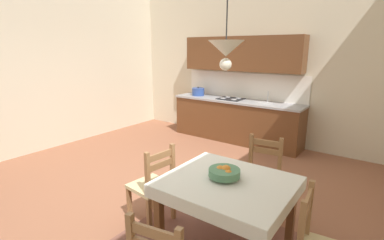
# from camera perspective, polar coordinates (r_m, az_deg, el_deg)

# --- Properties ---
(ground_plane) EXTENTS (6.39, 6.43, 0.10)m
(ground_plane) POSITION_cam_1_polar(r_m,az_deg,el_deg) (4.30, -6.86, -13.75)
(ground_plane) COLOR #935B42
(wall_back) EXTENTS (6.39, 0.12, 3.97)m
(wall_back) POSITION_cam_1_polar(r_m,az_deg,el_deg) (6.30, 12.00, 14.12)
(wall_back) COLOR beige
(wall_back) RESTS_ON ground_plane
(wall_left) EXTENTS (0.12, 6.43, 3.97)m
(wall_left) POSITION_cam_1_polar(r_m,az_deg,el_deg) (6.23, -28.24, 12.79)
(wall_left) COLOR beige
(wall_left) RESTS_ON ground_plane
(kitchen_cabinetry) EXTENTS (2.84, 0.63, 2.20)m
(kitchen_cabinetry) POSITION_cam_1_polar(r_m,az_deg,el_deg) (6.16, 9.02, 3.69)
(kitchen_cabinetry) COLOR brown
(kitchen_cabinetry) RESTS_ON ground_plane
(dining_table) EXTENTS (1.19, 1.05, 0.75)m
(dining_table) POSITION_cam_1_polar(r_m,az_deg,el_deg) (2.81, 7.09, -14.40)
(dining_table) COLOR brown
(dining_table) RESTS_ON ground_plane
(dining_chair_kitchen_side) EXTENTS (0.48, 0.48, 0.93)m
(dining_chair_kitchen_side) POSITION_cam_1_polar(r_m,az_deg,el_deg) (3.60, 13.69, -11.17)
(dining_chair_kitchen_side) COLOR #D1BC89
(dining_chair_kitchen_side) RESTS_ON ground_plane
(dining_chair_tv_side) EXTENTS (0.46, 0.46, 0.93)m
(dining_chair_tv_side) POSITION_cam_1_polar(r_m,az_deg,el_deg) (3.34, -7.82, -12.96)
(dining_chair_tv_side) COLOR #D1BC89
(dining_chair_tv_side) RESTS_ON ground_plane
(fruit_bowl) EXTENTS (0.30, 0.30, 0.12)m
(fruit_bowl) POSITION_cam_1_polar(r_m,az_deg,el_deg) (2.76, 6.52, -10.43)
(fruit_bowl) COLOR #4C7F5B
(fruit_bowl) RESTS_ON dining_table
(pendant_lamp) EXTENTS (0.32, 0.32, 0.80)m
(pendant_lamp) POSITION_cam_1_polar(r_m,az_deg,el_deg) (2.60, 6.83, 13.87)
(pendant_lamp) COLOR black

